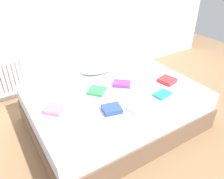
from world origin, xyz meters
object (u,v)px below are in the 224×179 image
(bed, at_px, (114,107))
(textbook_green, at_px, (97,91))
(textbook_white, at_px, (138,109))
(textbook_purple, at_px, (122,84))
(textbook_blue, at_px, (112,109))
(pillow, at_px, (99,67))
(textbook_pink, at_px, (54,109))
(textbook_red, at_px, (167,80))
(textbook_teal, at_px, (162,94))
(radiator, at_px, (7,78))

(bed, distance_m, textbook_green, 0.34)
(textbook_green, xyz_separation_m, textbook_white, (0.20, -0.53, -0.01))
(textbook_purple, relative_size, textbook_blue, 1.13)
(pillow, relative_size, textbook_pink, 2.77)
(textbook_purple, height_order, textbook_red, textbook_red)
(textbook_red, bearing_deg, textbook_teal, -156.60)
(textbook_blue, bearing_deg, radiator, 129.71)
(textbook_purple, xyz_separation_m, textbook_green, (-0.34, 0.03, -0.00))
(pillow, distance_m, textbook_red, 0.93)
(textbook_green, bearing_deg, textbook_teal, -76.46)
(bed, distance_m, pillow, 0.62)
(pillow, height_order, textbook_teal, pillow)
(bed, bearing_deg, textbook_white, -90.36)
(bed, xyz_separation_m, textbook_blue, (-0.25, -0.34, 0.28))
(textbook_green, height_order, textbook_blue, textbook_blue)
(radiator, xyz_separation_m, textbook_blue, (0.76, -1.54, 0.13))
(pillow, height_order, textbook_purple, pillow)
(textbook_white, bearing_deg, textbook_teal, 1.39)
(radiator, bearing_deg, textbook_green, -54.39)
(bed, height_order, textbook_white, textbook_white)
(pillow, height_order, textbook_pink, pillow)
(bed, height_order, pillow, pillow)
(textbook_teal, relative_size, textbook_pink, 1.08)
(pillow, xyz_separation_m, textbook_purple, (0.05, -0.48, -0.04))
(radiator, relative_size, pillow, 1.02)
(textbook_purple, height_order, textbook_blue, textbook_blue)
(bed, distance_m, textbook_purple, 0.31)
(textbook_white, bearing_deg, radiator, 113.05)
(textbook_teal, relative_size, textbook_white, 1.04)
(bed, distance_m, textbook_red, 0.75)
(textbook_pink, bearing_deg, textbook_purple, -39.02)
(pillow, xyz_separation_m, textbook_white, (-0.09, -0.98, -0.05))
(textbook_red, xyz_separation_m, textbook_white, (-0.67, -0.26, -0.01))
(textbook_red, bearing_deg, pillow, 115.62)
(textbook_teal, distance_m, textbook_blue, 0.65)
(bed, bearing_deg, textbook_red, -16.43)
(textbook_green, xyz_separation_m, textbook_pink, (-0.55, -0.09, 0.00))
(textbook_teal, distance_m, textbook_green, 0.76)
(bed, height_order, textbook_teal, textbook_teal)
(textbook_blue, xyz_separation_m, textbook_pink, (-0.50, 0.32, -0.00))
(textbook_teal, bearing_deg, textbook_purple, 111.99)
(textbook_purple, distance_m, textbook_red, 0.58)
(radiator, bearing_deg, bed, -49.90)
(bed, relative_size, radiator, 3.74)
(radiator, bearing_deg, textbook_red, -39.78)
(radiator, relative_size, textbook_purple, 2.55)
(textbook_green, xyz_separation_m, textbook_red, (0.87, -0.26, 0.01))
(textbook_green, distance_m, textbook_pink, 0.55)
(textbook_teal, height_order, textbook_green, textbook_green)
(textbook_white, distance_m, textbook_pink, 0.87)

